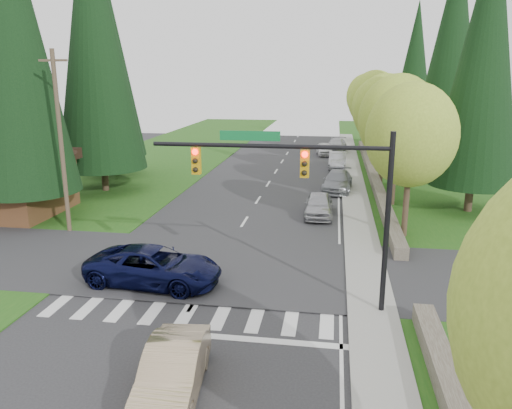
% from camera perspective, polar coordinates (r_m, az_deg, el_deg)
% --- Properties ---
extents(ground, '(120.00, 120.00, 0.00)m').
position_cam_1_polar(ground, '(16.59, -11.29, -17.24)').
color(ground, '#28282B').
rests_on(ground, ground).
extents(grass_east, '(14.00, 110.00, 0.06)m').
position_cam_1_polar(grass_east, '(35.13, 21.43, -0.66)').
color(grass_east, '#1E5115').
rests_on(grass_east, ground).
extents(grass_west, '(14.00, 110.00, 0.06)m').
position_cam_1_polar(grass_west, '(38.79, -19.35, 0.91)').
color(grass_west, '#1E5115').
rests_on(grass_west, ground).
extents(cross_street, '(120.00, 8.00, 0.10)m').
position_cam_1_polar(cross_street, '(23.44, -4.60, -7.15)').
color(cross_street, '#28282B').
rests_on(cross_street, ground).
extents(sidewalk_east, '(1.80, 80.00, 0.13)m').
position_cam_1_polar(sidewalk_east, '(36.22, 11.33, 0.59)').
color(sidewalk_east, gray).
rests_on(sidewalk_east, ground).
extents(curb_east, '(0.20, 80.00, 0.13)m').
position_cam_1_polar(curb_east, '(36.19, 9.99, 0.64)').
color(curb_east, gray).
rests_on(curb_east, ground).
extents(stone_wall_north, '(0.70, 40.00, 0.70)m').
position_cam_1_polar(stone_wall_north, '(44.07, 13.18, 3.35)').
color(stone_wall_north, '#4C4438').
rests_on(stone_wall_north, ground).
extents(traffic_signal, '(8.70, 0.37, 6.80)m').
position_cam_1_polar(traffic_signal, '(18.04, 6.09, 2.73)').
color(traffic_signal, black).
rests_on(traffic_signal, ground).
extents(brown_building, '(8.40, 8.40, 5.40)m').
position_cam_1_polar(brown_building, '(35.08, -26.48, 4.01)').
color(brown_building, '#4C2D19').
rests_on(brown_building, ground).
extents(utility_pole, '(1.60, 0.24, 10.00)m').
position_cam_1_polar(utility_pole, '(29.34, -21.40, 6.71)').
color(utility_pole, '#473828').
rests_on(utility_pole, ground).
extents(decid_tree_0, '(4.80, 4.80, 8.37)m').
position_cam_1_polar(decid_tree_0, '(27.61, 17.33, 7.57)').
color(decid_tree_0, '#38281C').
rests_on(decid_tree_0, ground).
extents(decid_tree_1, '(5.20, 5.20, 8.80)m').
position_cam_1_polar(decid_tree_1, '(34.51, 15.91, 9.29)').
color(decid_tree_1, '#38281C').
rests_on(decid_tree_1, ground).
extents(decid_tree_2, '(5.00, 5.00, 8.82)m').
position_cam_1_polar(decid_tree_2, '(41.42, 14.53, 10.37)').
color(decid_tree_2, '#38281C').
rests_on(decid_tree_2, ground).
extents(decid_tree_3, '(5.00, 5.00, 8.55)m').
position_cam_1_polar(decid_tree_3, '(48.40, 13.87, 10.65)').
color(decid_tree_3, '#38281C').
rests_on(decid_tree_3, ground).
extents(decid_tree_4, '(5.40, 5.40, 9.18)m').
position_cam_1_polar(decid_tree_4, '(55.36, 13.41, 11.54)').
color(decid_tree_4, '#38281C').
rests_on(decid_tree_4, ground).
extents(decid_tree_5, '(4.80, 4.80, 8.30)m').
position_cam_1_polar(decid_tree_5, '(62.34, 12.73, 11.39)').
color(decid_tree_5, '#38281C').
rests_on(decid_tree_5, ground).
extents(decid_tree_6, '(5.20, 5.20, 8.86)m').
position_cam_1_polar(decid_tree_6, '(69.32, 12.48, 11.97)').
color(decid_tree_6, '#38281C').
rests_on(decid_tree_6, ground).
extents(conifer_w_a, '(6.12, 6.12, 19.80)m').
position_cam_1_polar(conifer_w_a, '(32.75, -26.09, 16.92)').
color(conifer_w_a, '#38281C').
rests_on(conifer_w_a, ground).
extents(conifer_w_b, '(5.44, 5.44, 17.80)m').
position_cam_1_polar(conifer_w_b, '(37.69, -26.28, 14.88)').
color(conifer_w_b, '#38281C').
rests_on(conifer_w_b, ground).
extents(conifer_w_c, '(6.46, 6.46, 20.80)m').
position_cam_1_polar(conifer_w_c, '(39.21, -18.03, 17.78)').
color(conifer_w_c, '#38281C').
rests_on(conifer_w_c, ground).
extents(conifer_w_e, '(5.78, 5.78, 18.80)m').
position_cam_1_polar(conifer_w_e, '(45.43, -16.78, 16.08)').
color(conifer_w_e, '#38281C').
rests_on(conifer_w_e, ground).
extents(conifer_e_a, '(5.44, 5.44, 17.80)m').
position_cam_1_polar(conifer_e_a, '(34.31, 24.68, 15.21)').
color(conifer_e_a, '#38281C').
rests_on(conifer_e_a, ground).
extents(conifer_e_b, '(6.12, 6.12, 19.80)m').
position_cam_1_polar(conifer_e_b, '(48.20, 21.52, 16.18)').
color(conifer_e_b, '#38281C').
rests_on(conifer_e_b, ground).
extents(conifer_e_c, '(5.10, 5.10, 16.80)m').
position_cam_1_polar(conifer_e_c, '(61.78, 17.67, 14.54)').
color(conifer_e_c, '#38281C').
rests_on(conifer_e_c, ground).
extents(sedan_champagne, '(1.99, 4.55, 1.45)m').
position_cam_1_polar(sedan_champagne, '(14.71, -9.54, -18.34)').
color(sedan_champagne, tan).
rests_on(sedan_champagne, ground).
extents(suv_navy, '(5.96, 3.16, 1.60)m').
position_cam_1_polar(suv_navy, '(21.74, -11.57, -6.94)').
color(suv_navy, black).
rests_on(suv_navy, ground).
extents(parked_car_a, '(1.76, 4.32, 1.47)m').
position_cam_1_polar(parked_car_a, '(31.62, 7.20, -0.04)').
color(parked_car_a, '#A6A7AB').
rests_on(parked_car_a, ground).
extents(parked_car_b, '(2.48, 5.26, 1.48)m').
position_cam_1_polar(parked_car_b, '(38.80, 9.31, 2.63)').
color(parked_car_b, gray).
rests_on(parked_car_b, ground).
extents(parked_car_c, '(1.64, 4.56, 1.50)m').
position_cam_1_polar(parked_car_c, '(48.30, 9.29, 4.99)').
color(parked_car_c, '#A2A2A6').
rests_on(parked_car_c, ground).
extents(parked_car_d, '(2.10, 4.17, 1.36)m').
position_cam_1_polar(parked_car_d, '(56.12, 7.84, 6.31)').
color(parked_car_d, silver).
rests_on(parked_car_d, ground).
extents(parked_car_e, '(2.63, 5.47, 1.53)m').
position_cam_1_polar(parked_car_e, '(58.13, 9.14, 6.63)').
color(parked_car_e, '#ACADB1').
rests_on(parked_car_e, ground).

